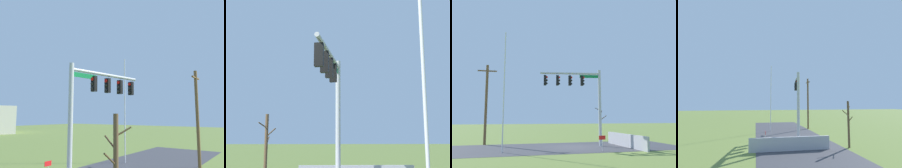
# 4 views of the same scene
# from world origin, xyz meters

# --- Properties ---
(signal_mast) EXTENTS (5.78, 1.23, 7.22)m
(signal_mast) POSITION_xyz_m (0.90, 0.42, 5.16)
(signal_mast) COLOR #B2B5BA
(signal_mast) RESTS_ON ground_plane
(flagpole) EXTENTS (0.10, 0.10, 9.55)m
(flagpole) POSITION_xyz_m (-6.35, -1.90, 4.77)
(flagpole) COLOR silver
(flagpole) RESTS_ON ground_plane
(bare_tree) EXTENTS (1.27, 1.02, 4.29)m
(bare_tree) POSITION_xyz_m (4.55, 4.48, 2.20)
(bare_tree) COLOR brown
(bare_tree) RESTS_ON ground_plane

